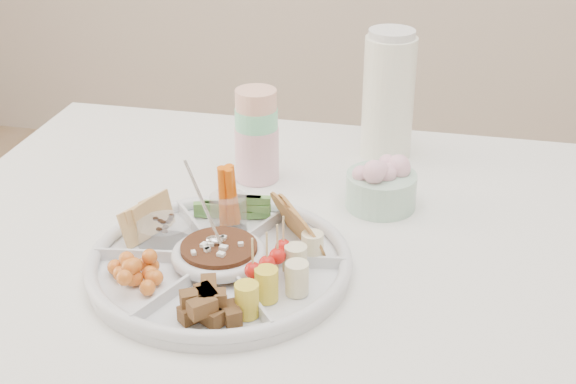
# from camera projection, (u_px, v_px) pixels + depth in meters

# --- Properties ---
(party_tray) EXTENTS (0.43, 0.43, 0.04)m
(party_tray) POSITION_uv_depth(u_px,v_px,m) (220.00, 259.00, 1.16)
(party_tray) COLOR white
(party_tray) RESTS_ON dining_table
(bean_dip) EXTENTS (0.13, 0.13, 0.04)m
(bean_dip) POSITION_uv_depth(u_px,v_px,m) (219.00, 255.00, 1.16)
(bean_dip) COLOR black
(bean_dip) RESTS_ON party_tray
(tortillas) EXTENTS (0.12, 0.12, 0.06)m
(tortillas) POSITION_uv_depth(u_px,v_px,m) (300.00, 227.00, 1.20)
(tortillas) COLOR #A58142
(tortillas) RESTS_ON party_tray
(carrot_cucumber) EXTENTS (0.13, 0.13, 0.10)m
(carrot_cucumber) POSITION_uv_depth(u_px,v_px,m) (231.00, 193.00, 1.26)
(carrot_cucumber) COLOR orange
(carrot_cucumber) RESTS_ON party_tray
(pita_raisins) EXTENTS (0.13, 0.13, 0.06)m
(pita_raisins) POSITION_uv_depth(u_px,v_px,m) (152.00, 222.00, 1.22)
(pita_raisins) COLOR tan
(pita_raisins) RESTS_ON party_tray
(cherries) EXTENTS (0.11, 0.11, 0.04)m
(cherries) POSITION_uv_depth(u_px,v_px,m) (132.00, 273.00, 1.11)
(cherries) COLOR orange
(cherries) RESTS_ON party_tray
(granola_chunks) EXTENTS (0.11, 0.11, 0.04)m
(granola_chunks) POSITION_uv_depth(u_px,v_px,m) (204.00, 303.00, 1.04)
(granola_chunks) COLOR #3C2B18
(granola_chunks) RESTS_ON party_tray
(banana_tomato) EXTENTS (0.12, 0.12, 0.09)m
(banana_tomato) POSITION_uv_depth(u_px,v_px,m) (294.00, 265.00, 1.08)
(banana_tomato) COLOR #D8D469
(banana_tomato) RESTS_ON party_tray
(cup_stack) EXTENTS (0.09, 0.09, 0.22)m
(cup_stack) POSITION_uv_depth(u_px,v_px,m) (256.00, 123.00, 1.40)
(cup_stack) COLOR silver
(cup_stack) RESTS_ON dining_table
(thermos) EXTENTS (0.10, 0.10, 0.25)m
(thermos) POSITION_uv_depth(u_px,v_px,m) (388.00, 93.00, 1.49)
(thermos) COLOR white
(thermos) RESTS_ON dining_table
(flower_bowl) EXTENTS (0.14, 0.14, 0.09)m
(flower_bowl) POSITION_uv_depth(u_px,v_px,m) (381.00, 182.00, 1.34)
(flower_bowl) COLOR #A3D2BB
(flower_bowl) RESTS_ON dining_table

